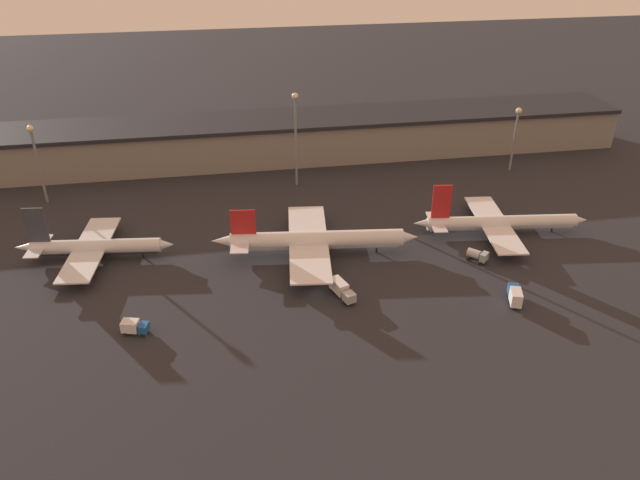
# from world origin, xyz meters

# --- Properties ---
(ground) EXTENTS (600.00, 600.00, 0.00)m
(ground) POSITION_xyz_m (0.00, 0.00, 0.00)
(ground) COLOR #26262B
(terminal_building) EXTENTS (224.91, 21.90, 13.37)m
(terminal_building) POSITION_xyz_m (0.00, 79.25, 6.74)
(terminal_building) COLOR gray
(terminal_building) RESTS_ON ground
(airplane_0) EXTENTS (36.93, 31.08, 13.63)m
(airplane_0) POSITION_xyz_m (-49.16, 23.33, 3.13)
(airplane_0) COLOR silver
(airplane_0) RESTS_ON ground
(airplane_1) EXTENTS (49.27, 37.66, 12.20)m
(airplane_1) POSITION_xyz_m (2.30, 16.69, 3.69)
(airplane_1) COLOR silver
(airplane_1) RESTS_ON ground
(airplane_2) EXTENTS (44.57, 31.49, 13.70)m
(airplane_2) POSITION_xyz_m (49.78, 19.09, 3.02)
(airplane_2) COLOR silver
(airplane_2) RESTS_ON ground
(service_vehicle_0) EXTENTS (4.06, 6.93, 3.59)m
(service_vehicle_0) POSITION_xyz_m (40.42, -10.47, 1.98)
(service_vehicle_0) COLOR #195199
(service_vehicle_0) RESTS_ON ground
(service_vehicle_1) EXTENTS (4.91, 4.92, 2.79)m
(service_vehicle_1) POSITION_xyz_m (39.24, 7.06, 1.61)
(service_vehicle_1) COLOR #9EA3A8
(service_vehicle_1) RESTS_ON ground
(service_vehicle_2) EXTENTS (4.70, 8.07, 3.36)m
(service_vehicle_2) POSITION_xyz_m (5.03, -2.00, 1.89)
(service_vehicle_2) COLOR #9EA3A8
(service_vehicle_2) RESTS_ON ground
(service_vehicle_3) EXTENTS (5.56, 3.67, 2.87)m
(service_vehicle_3) POSITION_xyz_m (-37.56, -7.57, 1.62)
(service_vehicle_3) COLOR #195199
(service_vehicle_3) RESTS_ON ground
(lamp_post_0) EXTENTS (1.80, 1.80, 22.33)m
(lamp_post_0) POSITION_xyz_m (-66.81, 57.33, 14.42)
(lamp_post_0) COLOR slate
(lamp_post_0) RESTS_ON ground
(lamp_post_1) EXTENTS (1.80, 1.80, 27.58)m
(lamp_post_1) POSITION_xyz_m (3.50, 57.33, 17.31)
(lamp_post_1) COLOR slate
(lamp_post_1) RESTS_ON ground
(lamp_post_2) EXTENTS (1.80, 1.80, 19.82)m
(lamp_post_2) POSITION_xyz_m (70.44, 57.33, 13.00)
(lamp_post_2) COLOR slate
(lamp_post_2) RESTS_ON ground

